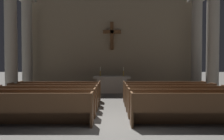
% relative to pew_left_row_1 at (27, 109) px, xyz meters
% --- Properties ---
extents(ground_plane, '(80.00, 80.00, 0.00)m').
position_rel_pew_left_row_1_xyz_m(ground_plane, '(2.38, 0.04, -0.48)').
color(ground_plane, '#66635E').
extents(pew_left_row_1, '(3.71, 0.50, 0.95)m').
position_rel_pew_left_row_1_xyz_m(pew_left_row_1, '(0.00, 0.00, 0.00)').
color(pew_left_row_1, brown).
rests_on(pew_left_row_1, ground).
extents(pew_left_row_2, '(3.71, 0.50, 0.95)m').
position_rel_pew_left_row_1_xyz_m(pew_left_row_2, '(0.00, 0.95, 0.00)').
color(pew_left_row_2, brown).
rests_on(pew_left_row_2, ground).
extents(pew_left_row_3, '(3.71, 0.50, 0.95)m').
position_rel_pew_left_row_1_xyz_m(pew_left_row_3, '(0.00, 1.91, 0.00)').
color(pew_left_row_3, brown).
rests_on(pew_left_row_3, ground).
extents(pew_left_row_4, '(3.71, 0.50, 0.95)m').
position_rel_pew_left_row_1_xyz_m(pew_left_row_4, '(0.00, 2.86, 0.00)').
color(pew_left_row_4, brown).
rests_on(pew_left_row_4, ground).
extents(pew_left_row_5, '(3.71, 0.50, 0.95)m').
position_rel_pew_left_row_1_xyz_m(pew_left_row_5, '(0.00, 3.81, 0.00)').
color(pew_left_row_5, brown).
rests_on(pew_left_row_5, ground).
extents(pew_right_row_1, '(3.71, 0.50, 0.95)m').
position_rel_pew_left_row_1_xyz_m(pew_right_row_1, '(4.76, 0.00, 0.00)').
color(pew_right_row_1, brown).
rests_on(pew_right_row_1, ground).
extents(pew_right_row_2, '(3.71, 0.50, 0.95)m').
position_rel_pew_left_row_1_xyz_m(pew_right_row_2, '(4.76, 0.95, 0.00)').
color(pew_right_row_2, brown).
rests_on(pew_right_row_2, ground).
extents(pew_right_row_3, '(3.71, 0.50, 0.95)m').
position_rel_pew_left_row_1_xyz_m(pew_right_row_3, '(4.76, 1.91, 0.00)').
color(pew_right_row_3, brown).
rests_on(pew_right_row_3, ground).
extents(pew_right_row_4, '(3.71, 0.50, 0.95)m').
position_rel_pew_left_row_1_xyz_m(pew_right_row_4, '(4.76, 2.86, 0.00)').
color(pew_right_row_4, brown).
rests_on(pew_right_row_4, ground).
extents(pew_right_row_5, '(3.71, 0.50, 0.95)m').
position_rel_pew_left_row_1_xyz_m(pew_right_row_5, '(4.76, 3.81, 0.00)').
color(pew_right_row_5, brown).
rests_on(pew_right_row_5, ground).
extents(column_left_third, '(0.95, 0.95, 5.89)m').
position_rel_pew_left_row_1_xyz_m(column_left_third, '(-2.96, 5.36, 2.38)').
color(column_left_third, '#9E998E').
rests_on(column_left_third, ground).
extents(column_right_third, '(0.95, 0.95, 5.89)m').
position_rel_pew_left_row_1_xyz_m(column_right_third, '(7.72, 5.36, 2.38)').
color(column_right_third, '#9E998E').
rests_on(column_right_third, ground).
extents(column_left_fourth, '(0.95, 0.95, 5.89)m').
position_rel_pew_left_row_1_xyz_m(column_left_fourth, '(-2.96, 7.48, 2.38)').
color(column_left_fourth, '#9E998E').
rests_on(column_left_fourth, ground).
extents(column_right_fourth, '(0.95, 0.95, 5.89)m').
position_rel_pew_left_row_1_xyz_m(column_right_fourth, '(7.72, 7.48, 2.38)').
color(column_right_fourth, '#9E998E').
rests_on(column_right_fourth, ground).
extents(altar, '(2.20, 0.90, 1.01)m').
position_rel_pew_left_row_1_xyz_m(altar, '(2.38, 6.89, 0.06)').
color(altar, '#BCB7AD').
rests_on(altar, ground).
extents(candlestick_left, '(0.16, 0.16, 0.56)m').
position_rel_pew_left_row_1_xyz_m(candlestick_left, '(1.68, 6.89, 0.70)').
color(candlestick_left, '#B79338').
rests_on(candlestick_left, altar).
extents(candlestick_right, '(0.16, 0.16, 0.56)m').
position_rel_pew_left_row_1_xyz_m(candlestick_right, '(3.08, 6.89, 0.70)').
color(candlestick_right, '#B79338').
rests_on(candlestick_right, altar).
extents(apse_with_cross, '(11.70, 0.47, 6.56)m').
position_rel_pew_left_row_1_xyz_m(apse_with_cross, '(2.38, 8.55, 2.81)').
color(apse_with_cross, gray).
rests_on(apse_with_cross, ground).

